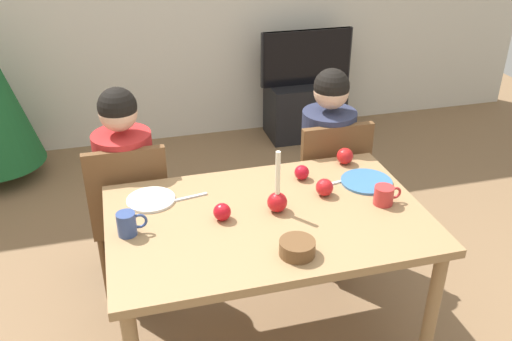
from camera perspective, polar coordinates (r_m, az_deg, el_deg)
The scene contains 20 objects.
ground_plane at distance 2.92m, azimuth 1.06°, elevation -17.07°, with size 7.68×7.68×0.00m, color brown.
dining_table at distance 2.49m, azimuth 1.20°, elevation -6.25°, with size 1.40×0.90×0.75m.
chair_left at distance 3.01m, azimuth -12.84°, elevation -3.79°, with size 0.40×0.40×0.90m.
chair_right at distance 3.21m, azimuth 7.37°, elevation -1.09°, with size 0.40×0.40×0.90m.
person_left_child at distance 3.01m, azimuth -13.00°, elevation -2.54°, with size 0.30×0.30×1.17m.
person_right_child at distance 3.21m, azimuth 7.22°, elevation 0.08°, with size 0.30×0.30×1.17m.
tv_stand at distance 4.91m, azimuth 4.99°, elevation 6.28°, with size 0.64×0.40×0.48m, color black.
tv at distance 4.75m, azimuth 5.23°, elevation 11.54°, with size 0.79×0.05×0.46m.
candle_centerpiece at distance 2.44m, azimuth 2.21°, elevation -2.93°, with size 0.09×0.09×0.29m.
plate_left at distance 2.59m, azimuth -10.78°, elevation -2.97°, with size 0.22×0.22×0.01m, color white.
plate_right at distance 2.74m, azimuth 11.32°, elevation -1.12°, with size 0.25×0.25×0.01m, color teal.
mug_left at distance 2.35m, azimuth -13.09°, elevation -5.37°, with size 0.13×0.08×0.10m.
mug_right at distance 2.57m, azimuth 13.09°, elevation -2.50°, with size 0.13×0.09×0.09m.
fork_left at distance 2.58m, azimuth -6.95°, elevation -2.78°, with size 0.18×0.01×0.01m, color silver.
fork_right at distance 2.70m, azimuth 7.90°, elevation -1.33°, with size 0.18×0.01×0.01m, color silver.
bowl_walnuts at distance 2.20m, azimuth 4.26°, elevation -7.94°, with size 0.14×0.14×0.06m, color brown.
apple_near_candle at distance 2.88m, azimuth 9.15°, elevation 1.48°, with size 0.09×0.09×0.09m, color red.
apple_by_left_plate at distance 2.59m, azimuth 7.07°, elevation -1.73°, with size 0.08×0.08×0.08m, color red.
apple_by_right_mug at distance 2.40m, azimuth -3.51°, elevation -4.28°, with size 0.08×0.08×0.08m, color red.
apple_far_edge at distance 2.71m, azimuth 4.74°, elevation -0.20°, with size 0.07×0.07×0.07m, color #AF0F1E.
Camera 1 is at (-0.58, -1.96, 2.08)m, focal length 38.81 mm.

